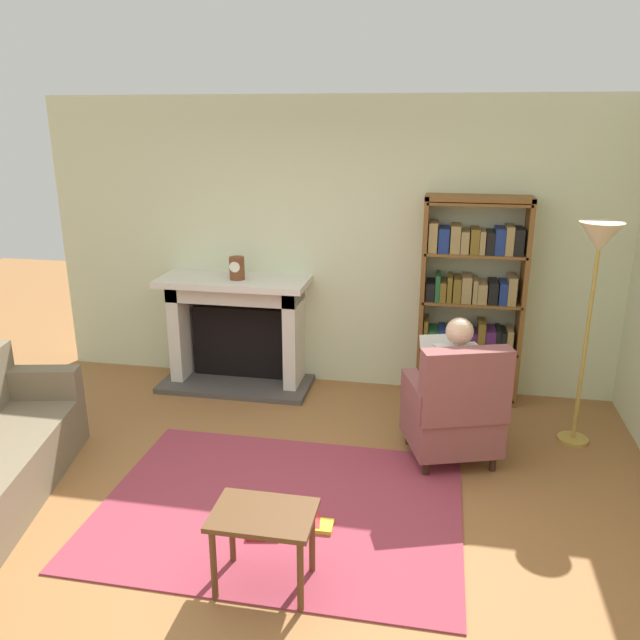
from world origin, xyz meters
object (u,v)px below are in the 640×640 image
armchair_reading (455,410)px  fireplace (238,327)px  bookshelf (471,303)px  seated_reader (451,380)px  side_table (263,525)px  floor_lamp (597,258)px  mantel_clock (237,268)px

armchair_reading → fireplace: bearing=-47.8°
bookshelf → seated_reader: 1.14m
side_table → floor_lamp: (2.00, 2.07, 1.11)m
bookshelf → armchair_reading: bearing=-96.0°
mantel_clock → bookshelf: size_ratio=0.11×
floor_lamp → seated_reader: bearing=-158.8°
seated_reader → fireplace: bearing=-45.8°
mantel_clock → bookshelf: bearing=3.6°
armchair_reading → mantel_clock: bearing=-46.2°
floor_lamp → side_table: bearing=-134.0°
side_table → floor_lamp: floor_lamp is taller
fireplace → side_table: 2.92m
armchair_reading → seated_reader: bearing=-90.0°
side_table → bookshelf: bearing=67.2°
armchair_reading → seated_reader: size_ratio=0.85×
mantel_clock → armchair_reading: 2.39m
fireplace → seated_reader: 2.27m
seated_reader → side_table: size_ratio=2.04×
bookshelf → seated_reader: size_ratio=1.64×
side_table → floor_lamp: bearing=46.0°
bookshelf → side_table: (-1.16, -2.77, -0.53)m
mantel_clock → side_table: (0.97, -2.63, -0.78)m
mantel_clock → floor_lamp: 3.04m
fireplace → bookshelf: 2.21m
bookshelf → armchair_reading: 1.30m
fireplace → seated_reader: (2.02, -1.05, 0.05)m
bookshelf → armchair_reading: (-0.12, -1.19, -0.50)m
fireplace → floor_lamp: 3.23m
bookshelf → floor_lamp: bookshelf is taller
side_table → floor_lamp: 3.09m
bookshelf → seated_reader: bookshelf is taller
bookshelf → floor_lamp: size_ratio=1.05×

